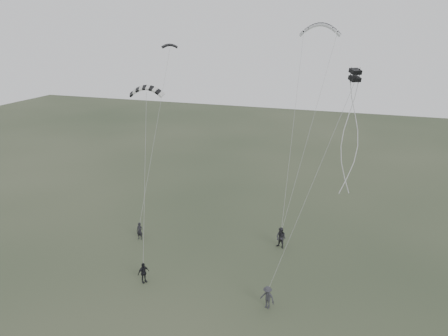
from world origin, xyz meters
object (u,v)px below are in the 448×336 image
(flyer_center, at_px, (143,273))
(flyer_far, at_px, (267,297))
(flyer_right, at_px, (281,238))
(kite_pale_large, at_px, (321,25))
(kite_striped, at_px, (146,87))
(flyer_left, at_px, (140,231))
(kite_box, at_px, (355,75))
(kite_dark_small, at_px, (170,45))

(flyer_center, relative_size, flyer_far, 0.98)
(flyer_right, height_order, kite_pale_large, kite_pale_large)
(kite_striped, bearing_deg, flyer_right, -2.77)
(flyer_left, xyz_separation_m, kite_box, (16.91, -2.08, 14.22))
(kite_striped, bearing_deg, kite_pale_large, 31.06)
(flyer_left, distance_m, flyer_right, 12.24)
(flyer_center, relative_size, kite_pale_large, 0.42)
(flyer_center, distance_m, kite_dark_small, 21.33)
(flyer_far, distance_m, kite_striped, 18.06)
(flyer_center, distance_m, kite_pale_large, 26.48)
(flyer_left, xyz_separation_m, kite_striped, (1.29, 0.23, 12.47))
(flyer_center, height_order, kite_pale_large, kite_pale_large)
(kite_pale_large, bearing_deg, flyer_far, -94.79)
(flyer_right, relative_size, flyer_center, 1.17)
(kite_dark_small, height_order, kite_striped, kite_dark_small)
(flyer_right, xyz_separation_m, flyer_far, (0.81, -8.37, -0.11))
(flyer_center, xyz_separation_m, kite_box, (13.33, 3.82, 14.20))
(flyer_left, relative_size, kite_pale_large, 0.41)
(kite_box, bearing_deg, flyer_left, 138.98)
(kite_pale_large, relative_size, kite_striped, 1.40)
(flyer_center, bearing_deg, flyer_right, -16.14)
(flyer_far, bearing_deg, kite_striped, 171.08)
(kite_striped, height_order, kite_box, kite_box)
(flyer_center, bearing_deg, kite_box, -44.69)
(flyer_far, relative_size, kite_dark_small, 1.09)
(flyer_far, relative_size, kite_pale_large, 0.43)
(flyer_right, relative_size, flyer_far, 1.14)
(kite_box, bearing_deg, flyer_far, -170.44)
(kite_dark_small, distance_m, kite_striped, 8.82)
(kite_pale_large, bearing_deg, kite_striped, -139.06)
(flyer_far, distance_m, kite_dark_small, 24.82)
(kite_dark_small, distance_m, kite_pale_large, 14.03)
(flyer_center, relative_size, kite_dark_small, 1.06)
(flyer_right, xyz_separation_m, kite_dark_small, (-12.46, 6.02, 15.16))
(kite_box, bearing_deg, flyer_right, 103.69)
(flyer_right, distance_m, kite_dark_small, 20.52)
(flyer_left, xyz_separation_m, kite_dark_small, (-0.46, 8.41, 15.30))
(kite_dark_small, xyz_separation_m, kite_pale_large, (13.44, 3.60, 1.80))
(kite_dark_small, distance_m, kite_box, 20.32)
(flyer_far, height_order, kite_dark_small, kite_dark_small)
(flyer_left, height_order, flyer_far, flyer_far)
(flyer_right, distance_m, kite_pale_large, 19.52)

